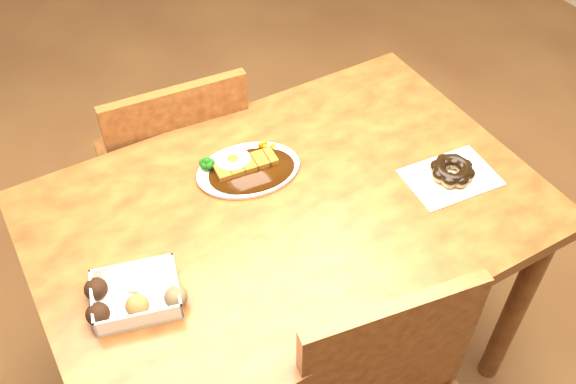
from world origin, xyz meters
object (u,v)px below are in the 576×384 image
katsu_curry_plate (246,168)px  pon_de_ring (452,171)px  table (289,233)px  chair_far (177,168)px  donut_box (134,295)px

katsu_curry_plate → pon_de_ring: (0.43, -0.28, 0.01)m
table → chair_far: size_ratio=1.38×
donut_box → table: bearing=9.9°
table → katsu_curry_plate: 0.20m
donut_box → pon_de_ring: size_ratio=0.90×
donut_box → chair_far: bearing=62.5°
table → chair_far: chair_far is taller
chair_far → donut_box: (-0.32, -0.61, 0.30)m
chair_far → katsu_curry_plate: bearing=105.3°
donut_box → katsu_curry_plate: bearing=31.1°
table → katsu_curry_plate: bearing=101.7°
table → donut_box: donut_box is taller
table → pon_de_ring: pon_de_ring is taller
chair_far → pon_de_ring: (0.50, -0.65, 0.29)m
table → chair_far: (-0.10, 0.54, -0.17)m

